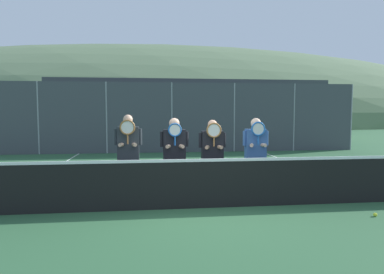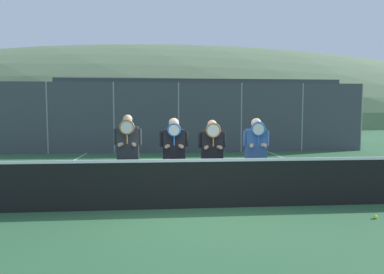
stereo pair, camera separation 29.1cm
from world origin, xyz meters
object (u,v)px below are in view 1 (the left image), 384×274
at_px(player_rightmost, 256,149).
at_px(car_left_of_center, 178,129).
at_px(car_far_left, 86,130).
at_px(car_center, 262,129).
at_px(player_center_left, 174,151).
at_px(tennis_ball_on_court, 375,215).
at_px(player_leftmost, 128,150).
at_px(player_center_right, 212,152).

xyz_separation_m(player_rightmost, car_left_of_center, (-0.84, 10.89, -0.11)).
relative_size(car_far_left, car_center, 1.01).
relative_size(player_center_left, tennis_ball_on_court, 25.81).
distance_m(player_leftmost, car_center, 13.08).
height_order(player_rightmost, tennis_ball_on_court, player_rightmost).
bearing_deg(player_center_left, car_far_left, 109.24).
relative_size(player_center_left, car_center, 0.40).
bearing_deg(car_left_of_center, car_center, 3.19).
relative_size(car_center, tennis_ball_on_court, 63.82).
xyz_separation_m(car_far_left, car_center, (9.51, 0.36, -0.02)).
bearing_deg(player_rightmost, car_left_of_center, 94.43).
bearing_deg(player_center_right, player_rightmost, 5.56).
bearing_deg(car_left_of_center, player_leftmost, -100.07).
distance_m(player_rightmost, tennis_ball_on_court, 2.64).
bearing_deg(car_far_left, car_left_of_center, 1.11).
relative_size(player_leftmost, car_far_left, 0.42).
bearing_deg(player_leftmost, car_center, 59.24).
xyz_separation_m(player_center_left, tennis_ball_on_court, (3.52, -1.66, -1.02)).
bearing_deg(player_rightmost, car_far_left, 117.48).
xyz_separation_m(player_center_right, car_left_of_center, (0.15, 10.98, -0.08)).
height_order(player_leftmost, car_center, player_leftmost).
bearing_deg(tennis_ball_on_court, player_center_right, 148.65).
xyz_separation_m(car_left_of_center, car_center, (4.74, 0.26, -0.05)).
bearing_deg(car_far_left, player_center_left, -70.76).
height_order(player_leftmost, tennis_ball_on_court, player_leftmost).
bearing_deg(car_center, car_left_of_center, -176.81).
relative_size(player_rightmost, car_left_of_center, 0.42).
relative_size(player_rightmost, tennis_ball_on_court, 25.70).
bearing_deg(player_center_right, tennis_ball_on_court, -31.35).
distance_m(player_center_left, car_left_of_center, 11.01).
relative_size(player_leftmost, tennis_ball_on_court, 26.88).
bearing_deg(player_center_left, player_center_right, -1.13).
bearing_deg(player_rightmost, player_leftmost, -178.16).
distance_m(car_left_of_center, tennis_ball_on_court, 12.91).
height_order(car_far_left, car_center, car_far_left).
bearing_deg(car_far_left, tennis_ball_on_court, -59.73).
distance_m(player_center_right, car_left_of_center, 10.98).
bearing_deg(car_center, player_leftmost, -120.76).
bearing_deg(player_center_right, car_far_left, 112.98).
bearing_deg(tennis_ball_on_court, player_rightmost, 134.36).
distance_m(car_far_left, car_left_of_center, 4.77).
distance_m(player_center_right, car_center, 12.27).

